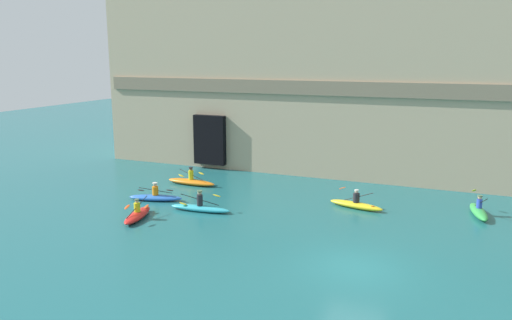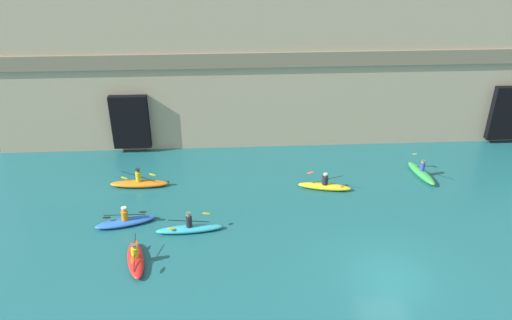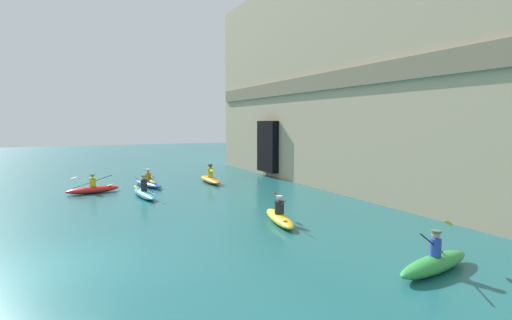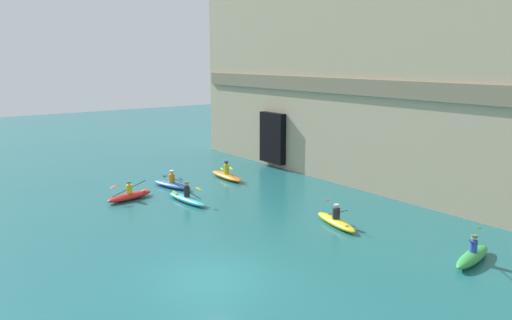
{
  "view_description": "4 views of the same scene",
  "coord_description": "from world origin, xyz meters",
  "px_view_note": "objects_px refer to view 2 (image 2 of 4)",
  "views": [
    {
      "loc": [
        3.48,
        -18.67,
        8.31
      ],
      "look_at": [
        -8.14,
        9.23,
        1.92
      ],
      "focal_mm": 35.0,
      "sensor_mm": 36.0,
      "label": 1
    },
    {
      "loc": [
        -7.04,
        -17.13,
        15.28
      ],
      "look_at": [
        -5.51,
        9.86,
        1.0
      ],
      "focal_mm": 35.0,
      "sensor_mm": 36.0,
      "label": 2
    },
    {
      "loc": [
        11.74,
        0.5,
        3.89
      ],
      "look_at": [
        -8.05,
        9.91,
        1.81
      ],
      "focal_mm": 28.0,
      "sensor_mm": 36.0,
      "label": 3
    },
    {
      "loc": [
        14.35,
        -8.63,
        7.81
      ],
      "look_at": [
        -6.99,
        7.1,
        2.39
      ],
      "focal_mm": 35.0,
      "sensor_mm": 36.0,
      "label": 4
    }
  ],
  "objects_px": {
    "kayak_red": "(136,259)",
    "kayak_yellow": "(325,186)",
    "kayak_blue": "(126,221)",
    "kayak_orange": "(139,183)",
    "kayak_green": "(421,173)",
    "kayak_cyan": "(189,228)"
  },
  "relations": [
    {
      "from": "kayak_red",
      "to": "kayak_yellow",
      "type": "xyz_separation_m",
      "value": [
        10.07,
        6.14,
        0.0
      ]
    },
    {
      "from": "kayak_blue",
      "to": "kayak_red",
      "type": "bearing_deg",
      "value": 92.24
    },
    {
      "from": "kayak_orange",
      "to": "kayak_red",
      "type": "distance_m",
      "value": 7.14
    },
    {
      "from": "kayak_green",
      "to": "kayak_blue",
      "type": "height_order",
      "value": "kayak_green"
    },
    {
      "from": "kayak_yellow",
      "to": "kayak_red",
      "type": "bearing_deg",
      "value": -135.91
    },
    {
      "from": "kayak_yellow",
      "to": "kayak_green",
      "type": "bearing_deg",
      "value": 23.48
    },
    {
      "from": "kayak_red",
      "to": "kayak_yellow",
      "type": "relative_size",
      "value": 0.93
    },
    {
      "from": "kayak_green",
      "to": "kayak_cyan",
      "type": "bearing_deg",
      "value": 98.22
    },
    {
      "from": "kayak_cyan",
      "to": "kayak_yellow",
      "type": "bearing_deg",
      "value": -158.49
    },
    {
      "from": "kayak_orange",
      "to": "kayak_red",
      "type": "bearing_deg",
      "value": -81.32
    },
    {
      "from": "kayak_yellow",
      "to": "kayak_cyan",
      "type": "height_order",
      "value": "kayak_cyan"
    },
    {
      "from": "kayak_yellow",
      "to": "kayak_cyan",
      "type": "relative_size",
      "value": 0.91
    },
    {
      "from": "kayak_cyan",
      "to": "kayak_green",
      "type": "bearing_deg",
      "value": -165.07
    },
    {
      "from": "kayak_red",
      "to": "kayak_green",
      "type": "xyz_separation_m",
      "value": [
        16.3,
        7.32,
        0.02
      ]
    },
    {
      "from": "kayak_green",
      "to": "kayak_orange",
      "type": "bearing_deg",
      "value": 79.34
    },
    {
      "from": "kayak_green",
      "to": "kayak_cyan",
      "type": "distance_m",
      "value": 14.78
    },
    {
      "from": "kayak_green",
      "to": "kayak_yellow",
      "type": "xyz_separation_m",
      "value": [
        -6.23,
        -1.18,
        -0.02
      ]
    },
    {
      "from": "kayak_blue",
      "to": "kayak_yellow",
      "type": "height_order",
      "value": "kayak_yellow"
    },
    {
      "from": "kayak_green",
      "to": "kayak_blue",
      "type": "distance_m",
      "value": 17.81
    },
    {
      "from": "kayak_orange",
      "to": "kayak_cyan",
      "type": "relative_size",
      "value": 0.99
    },
    {
      "from": "kayak_cyan",
      "to": "kayak_red",
      "type": "bearing_deg",
      "value": 39.85
    },
    {
      "from": "kayak_green",
      "to": "kayak_blue",
      "type": "xyz_separation_m",
      "value": [
        -17.31,
        -4.15,
        -0.04
      ]
    }
  ]
}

